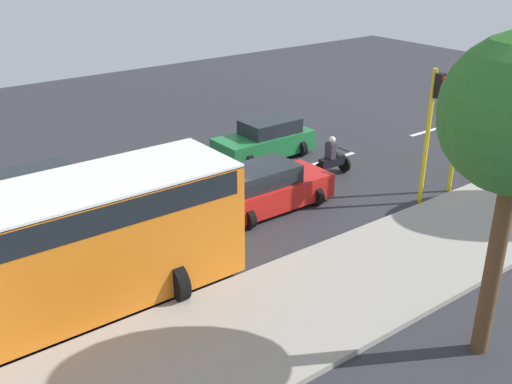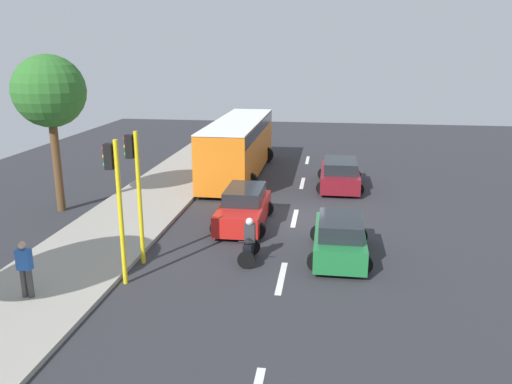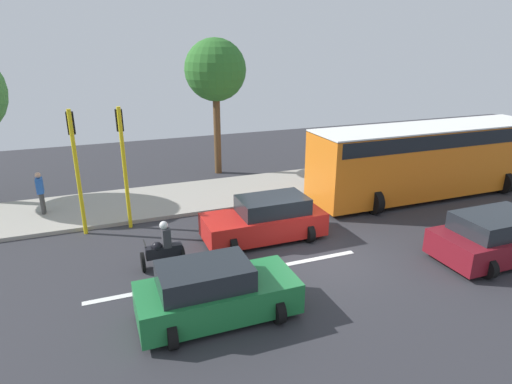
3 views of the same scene
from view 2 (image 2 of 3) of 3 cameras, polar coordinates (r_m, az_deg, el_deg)
ground_plane at (r=22.03m, az=4.33°, el=-3.06°), size 40.00×60.00×0.10m
sidewalk at (r=23.47m, az=-12.98°, el=-1.93°), size 4.00×60.00×0.15m
lane_stripe_far_north at (r=33.59m, az=5.75°, el=3.55°), size 0.20×2.40×0.01m
lane_stripe_north at (r=27.76m, az=5.19°, el=0.99°), size 0.20×2.40×0.01m
lane_stripe_mid at (r=22.01m, az=4.33°, el=-2.92°), size 0.20×2.40×0.01m
lane_stripe_south at (r=16.45m, az=2.86°, el=-9.54°), size 0.20×2.40×0.01m
car_red at (r=20.98m, az=-1.36°, el=-1.81°), size 2.18×4.23×1.52m
car_green at (r=17.96m, az=9.29°, el=-5.08°), size 2.12×3.98×1.52m
car_maroon at (r=26.99m, az=9.32°, el=1.97°), size 2.36×4.60×1.52m
city_bus at (r=29.16m, az=-1.93°, el=5.46°), size 3.20×11.00×3.16m
motorcycle at (r=17.43m, az=-0.75°, el=-5.74°), size 0.60×1.30×1.53m
pedestrian_near_signal at (r=15.98m, az=-24.34°, el=-7.66°), size 0.40×0.24×1.69m
traffic_light_corner at (r=15.63m, az=-15.34°, el=-0.02°), size 0.49×0.24×4.50m
traffic_light_midblock at (r=17.04m, az=-13.27°, el=1.40°), size 0.49×0.24×4.50m
street_tree_north at (r=23.66m, az=-22.04°, el=10.24°), size 3.06×3.06×6.82m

